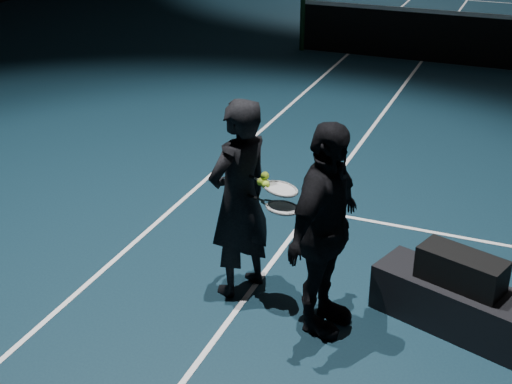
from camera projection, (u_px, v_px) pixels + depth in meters
net_post_left at (303, 21)px, 13.46m from camera, size 0.10×0.10×1.10m
player_bench at (456, 305)px, 5.65m from camera, size 1.40×0.85×0.40m
racket_bag at (461, 269)px, 5.50m from camera, size 0.72×0.48×0.27m
bag_signature at (459, 279)px, 5.38m from camera, size 0.30×0.10×0.09m
player_a at (239, 199)px, 5.86m from camera, size 0.63×0.74×1.73m
player_b at (324, 231)px, 5.37m from camera, size 0.58×1.07×1.73m
racket_lower at (283, 208)px, 5.57m from camera, size 0.71×0.41×0.03m
racket_upper at (281, 189)px, 5.57m from camera, size 0.71×0.37×0.10m
tennis_balls at (264, 181)px, 5.62m from camera, size 0.12×0.10×0.12m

